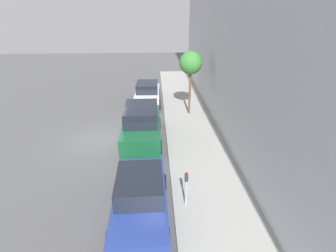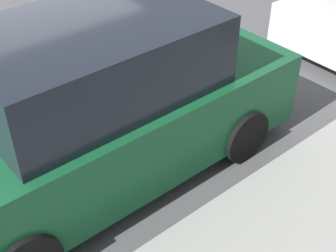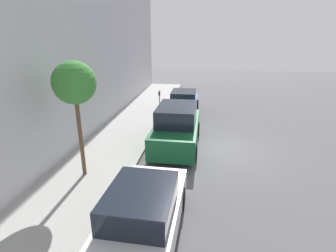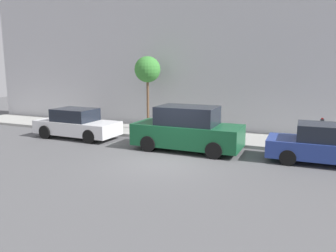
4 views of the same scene
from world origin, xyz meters
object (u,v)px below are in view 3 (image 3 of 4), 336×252
at_px(parked_sedan_nearest, 184,103).
at_px(parked_sedan_third, 142,216).
at_px(parking_meter_near, 159,98).
at_px(street_tree, 74,84).
at_px(parked_suv_second, 177,127).

height_order(parked_sedan_nearest, parked_sedan_third, same).
height_order(parking_meter_near, street_tree, street_tree).
relative_size(parked_sedan_nearest, parked_suv_second, 0.94).
xyz_separation_m(parked_sedan_third, street_tree, (2.87, -2.74, 2.79)).
xyz_separation_m(parked_sedan_nearest, parked_suv_second, (-0.17, 5.66, 0.20)).
bearing_deg(street_tree, parked_suv_second, -130.92).
relative_size(parked_sedan_third, street_tree, 1.10).
bearing_deg(parking_meter_near, street_tree, 82.16).
bearing_deg(parked_suv_second, parked_sedan_nearest, -88.27).
bearing_deg(street_tree, parking_meter_near, -97.84).
bearing_deg(parked_suv_second, parking_meter_near, -71.75).
relative_size(parked_suv_second, parking_meter_near, 3.45).
relative_size(parked_sedan_third, parking_meter_near, 3.26).
xyz_separation_m(parked_sedan_nearest, street_tree, (2.86, 9.16, 2.79)).
relative_size(parking_meter_near, street_tree, 0.34).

